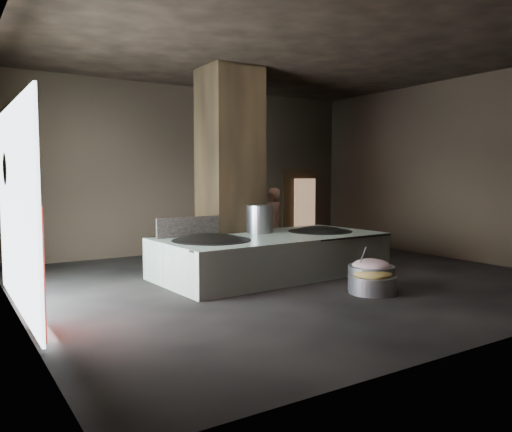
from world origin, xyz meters
TOP-DOWN VIEW (x-y plane):
  - floor at (0.00, 0.00)m, footprint 10.00×9.00m
  - ceiling at (0.00, 0.00)m, footprint 10.00×9.00m
  - back_wall at (0.00, 4.55)m, footprint 10.00×0.10m
  - front_wall at (0.00, -4.55)m, footprint 10.00×0.10m
  - left_wall at (-5.05, 0.00)m, footprint 0.10×9.00m
  - right_wall at (5.05, 0.00)m, footprint 0.10×9.00m
  - pillar at (-0.30, 1.90)m, footprint 1.20×1.20m
  - hearth_platform at (-0.04, 0.56)m, footprint 4.93×2.58m
  - platform_cap at (-0.04, 0.56)m, footprint 4.70×2.25m
  - wok_left at (-1.49, 0.51)m, footprint 1.51×1.51m
  - wok_left_rim at (-1.49, 0.51)m, footprint 1.55×1.55m
  - wok_right at (1.31, 0.61)m, footprint 1.41×1.41m
  - wok_right_rim at (1.31, 0.61)m, footprint 1.44×1.44m
  - stock_pot at (0.01, 1.11)m, footprint 0.58×0.58m
  - splash_guard at (-1.49, 1.31)m, footprint 1.67×0.16m
  - cook at (1.20, 2.37)m, footprint 0.74×0.58m
  - veg_basin at (0.53, -1.78)m, footprint 1.05×1.05m
  - veg_fill at (0.53, -1.78)m, footprint 0.69×0.69m
  - ladle at (0.38, -1.63)m, footprint 0.07×0.33m
  - meat_basin at (0.65, -1.64)m, footprint 0.85×0.85m
  - meat_fill at (0.65, -1.64)m, footprint 0.69×0.69m
  - doorway_near at (1.20, 4.45)m, footprint 1.18×0.08m
  - doorway_near_glow at (1.18, 4.60)m, footprint 0.82×0.04m
  - doorway_far at (3.60, 4.45)m, footprint 1.18×0.08m
  - doorway_far_glow at (3.75, 4.30)m, footprint 0.81×0.04m
  - left_opening at (-4.95, 0.20)m, footprint 0.04×4.20m
  - pavilion_sliver at (-4.88, -1.10)m, footprint 0.05×0.90m
  - tree_silhouette at (-4.85, 1.30)m, footprint 0.28×1.10m

SIDE VIEW (x-z plane):
  - floor at x=0.00m, z-range -0.10..0.00m
  - veg_basin at x=0.53m, z-range 0.00..0.31m
  - meat_basin at x=0.65m, z-range 0.00..0.46m
  - veg_fill at x=0.53m, z-range 0.24..0.46m
  - hearth_platform at x=-0.04m, z-range 0.00..0.84m
  - meat_fill at x=0.65m, z-range 0.32..0.58m
  - ladle at x=0.38m, z-range 0.25..0.85m
  - wok_left at x=-1.49m, z-range 0.54..0.96m
  - wok_right at x=1.31m, z-range 0.55..0.95m
  - platform_cap at x=-0.04m, z-range 0.80..0.83m
  - wok_left_rim at x=-1.49m, z-range 0.79..0.85m
  - wok_right_rim at x=1.31m, z-range 0.79..0.85m
  - pavilion_sliver at x=-4.88m, z-range 0.00..1.70m
  - cook at x=1.20m, z-range 0.00..1.78m
  - splash_guard at x=-1.49m, z-range 0.82..1.24m
  - doorway_near_glow at x=1.18m, z-range 0.08..2.02m
  - doorway_far_glow at x=3.75m, z-range 0.10..2.00m
  - doorway_near at x=1.20m, z-range -0.09..2.29m
  - doorway_far at x=3.60m, z-range -0.09..2.29m
  - stock_pot at x=0.01m, z-range 0.82..1.44m
  - left_opening at x=-4.95m, z-range 0.05..3.15m
  - tree_silhouette at x=-4.85m, z-range 1.65..2.75m
  - back_wall at x=0.00m, z-range 0.00..4.50m
  - front_wall at x=0.00m, z-range 0.00..4.50m
  - left_wall at x=-5.05m, z-range 0.00..4.50m
  - right_wall at x=5.05m, z-range 0.00..4.50m
  - pillar at x=-0.30m, z-range 0.00..4.50m
  - ceiling at x=0.00m, z-range 4.50..4.60m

